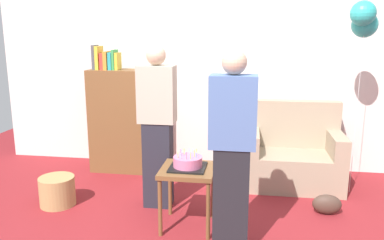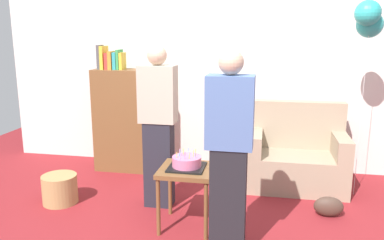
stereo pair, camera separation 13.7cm
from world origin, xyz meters
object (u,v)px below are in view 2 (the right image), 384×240
(side_table, at_px, (187,177))
(couch, at_px, (296,157))
(person_blowing_candles, at_px, (158,127))
(person_holding_cake, at_px, (229,153))
(handbag, at_px, (329,207))
(bookshelf, at_px, (127,119))
(birthday_cake, at_px, (187,163))
(wicker_basket, at_px, (60,189))
(balloon_bunch, at_px, (369,19))

(side_table, bearing_deg, couch, 49.71)
(person_blowing_candles, relative_size, person_holding_cake, 1.00)
(person_holding_cake, xyz_separation_m, handbag, (0.90, 0.80, -0.73))
(person_holding_cake, bearing_deg, person_blowing_candles, -28.61)
(bookshelf, height_order, person_holding_cake, person_holding_cake)
(couch, height_order, handbag, couch)
(bookshelf, relative_size, person_blowing_candles, 0.98)
(side_table, relative_size, birthday_cake, 1.76)
(couch, bearing_deg, side_table, -130.29)
(side_table, distance_m, wicker_basket, 1.47)
(birthday_cake, relative_size, person_blowing_candles, 0.20)
(person_blowing_candles, height_order, handbag, person_blowing_candles)
(person_blowing_candles, bearing_deg, handbag, 7.38)
(wicker_basket, relative_size, handbag, 1.29)
(handbag, bearing_deg, bookshelf, 158.59)
(bookshelf, height_order, balloon_bunch, balloon_bunch)
(bookshelf, relative_size, balloon_bunch, 0.77)
(side_table, distance_m, birthday_cake, 0.13)
(person_holding_cake, bearing_deg, side_table, -24.89)
(birthday_cake, height_order, wicker_basket, birthday_cake)
(wicker_basket, bearing_deg, person_blowing_candles, 8.75)
(person_holding_cake, bearing_deg, birthday_cake, -24.89)
(birthday_cake, distance_m, person_holding_cake, 0.58)
(person_blowing_candles, height_order, person_holding_cake, same)
(bookshelf, height_order, handbag, bookshelf)
(bookshelf, relative_size, person_holding_cake, 0.98)
(bookshelf, bearing_deg, person_holding_cake, -49.47)
(side_table, height_order, birthday_cake, birthday_cake)
(person_blowing_candles, distance_m, person_holding_cake, 1.09)
(person_blowing_candles, relative_size, handbag, 5.82)
(wicker_basket, relative_size, balloon_bunch, 0.17)
(balloon_bunch, bearing_deg, couch, 166.29)
(bookshelf, height_order, side_table, bookshelf)
(person_blowing_candles, distance_m, balloon_bunch, 2.37)
(wicker_basket, bearing_deg, handbag, 4.26)
(couch, distance_m, wicker_basket, 2.64)
(handbag, xyz_separation_m, balloon_bunch, (0.34, 0.62, 1.78))
(side_table, xyz_separation_m, birthday_cake, (-0.00, -0.00, 0.13))
(wicker_basket, xyz_separation_m, balloon_bunch, (3.06, 0.82, 1.73))
(couch, xyz_separation_m, balloon_bunch, (0.62, -0.15, 1.54))
(person_blowing_candles, xyz_separation_m, person_holding_cake, (0.78, -0.76, 0.00))
(balloon_bunch, bearing_deg, bookshelf, 173.41)
(handbag, bearing_deg, wicker_basket, -175.74)
(handbag, distance_m, balloon_bunch, 1.91)
(birthday_cake, bearing_deg, person_holding_cake, -40.35)
(couch, xyz_separation_m, bookshelf, (-2.11, 0.16, 0.33))
(person_blowing_candles, xyz_separation_m, wicker_basket, (-1.04, -0.16, -0.68))
(couch, relative_size, birthday_cake, 3.44)
(couch, height_order, birthday_cake, couch)
(side_table, xyz_separation_m, handbag, (1.31, 0.45, -0.38))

